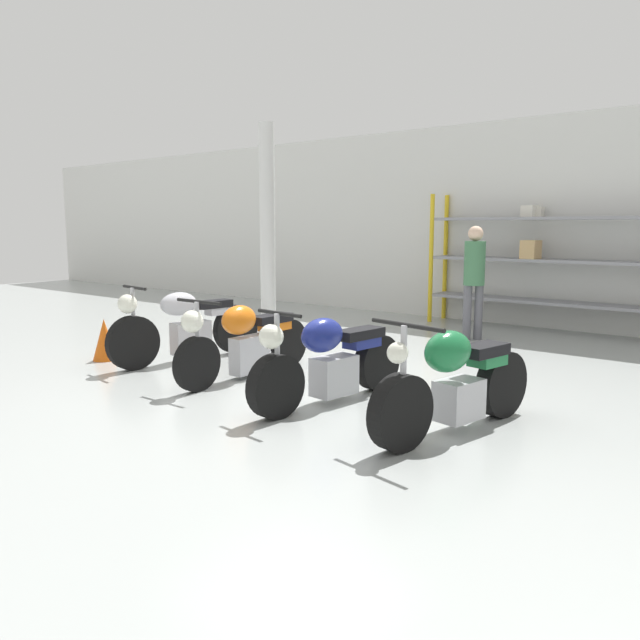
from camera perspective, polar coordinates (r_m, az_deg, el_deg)
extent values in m
plane|color=#9EA3A0|center=(6.93, -2.09, -6.12)|extent=(30.00, 30.00, 0.00)
cube|color=silver|center=(11.69, 16.99, 8.43)|extent=(30.00, 0.08, 3.60)
cylinder|color=gold|center=(11.64, 10.12, 5.54)|extent=(0.08, 0.08, 2.33)
cylinder|color=gold|center=(12.13, 11.38, 5.62)|extent=(0.08, 0.08, 2.33)
cube|color=gray|center=(11.07, 20.76, 1.49)|extent=(4.41, 0.55, 0.05)
cube|color=gray|center=(11.02, 20.95, 5.07)|extent=(4.41, 0.55, 0.05)
cube|color=gray|center=(11.00, 21.15, 8.67)|extent=(4.41, 0.55, 0.05)
cube|color=silver|center=(11.22, 18.62, 9.40)|extent=(0.24, 0.26, 0.19)
cube|color=tan|center=(11.03, 18.70, 6.12)|extent=(0.28, 0.31, 0.31)
cube|color=silver|center=(11.31, 18.94, 9.33)|extent=(0.32, 0.21, 0.17)
cylinder|color=silver|center=(11.61, -4.84, 8.77)|extent=(0.28, 0.28, 3.60)
cylinder|color=black|center=(7.99, -16.72, -2.02)|extent=(0.22, 0.68, 0.67)
cylinder|color=black|center=(8.77, -7.72, -0.82)|extent=(0.22, 0.68, 0.67)
cube|color=#ADADB2|center=(8.38, -11.71, -1.59)|extent=(0.29, 0.54, 0.43)
ellipsoid|color=#B7B7BF|center=(8.23, -12.82, 1.44)|extent=(0.33, 0.55, 0.30)
cube|color=black|center=(8.51, -9.73, 1.45)|extent=(0.28, 0.53, 0.10)
cube|color=#B7B7BF|center=(8.57, -9.22, 0.91)|extent=(0.23, 0.38, 0.12)
cylinder|color=#ADADB2|center=(7.95, -16.70, 0.40)|extent=(0.06, 0.06, 0.68)
sphere|color=silver|center=(7.90, -17.20, 1.42)|extent=(0.24, 0.24, 0.24)
cylinder|color=black|center=(7.92, -16.61, 2.86)|extent=(0.55, 0.11, 0.04)
cylinder|color=black|center=(6.81, -11.18, -3.96)|extent=(0.12, 0.60, 0.60)
cylinder|color=black|center=(7.89, -2.85, -2.09)|extent=(0.12, 0.60, 0.60)
cube|color=#ADADB2|center=(7.37, -6.43, -3.13)|extent=(0.20, 0.52, 0.43)
ellipsoid|color=orange|center=(7.18, -7.42, 0.01)|extent=(0.30, 0.49, 0.34)
cube|color=black|center=(7.58, -4.50, 0.13)|extent=(0.25, 0.59, 0.10)
cube|color=orange|center=(7.65, -4.15, -0.48)|extent=(0.22, 0.41, 0.12)
cylinder|color=#ADADB2|center=(6.76, -11.13, -1.17)|extent=(0.05, 0.05, 0.67)
sphere|color=silver|center=(6.69, -11.61, -0.14)|extent=(0.24, 0.24, 0.24)
cylinder|color=black|center=(6.73, -11.02, 1.66)|extent=(0.66, 0.06, 0.04)
cylinder|color=black|center=(5.77, -4.06, -6.08)|extent=(0.21, 0.61, 0.60)
cylinder|color=black|center=(6.78, 5.25, -3.87)|extent=(0.21, 0.61, 0.60)
cube|color=#ADADB2|center=(6.29, 1.30, -5.09)|extent=(0.31, 0.49, 0.39)
ellipsoid|color=navy|center=(6.08, 0.21, -1.40)|extent=(0.34, 0.53, 0.34)
cube|color=black|center=(6.49, 3.63, -1.24)|extent=(0.30, 0.58, 0.10)
cube|color=navy|center=(6.53, 3.86, -1.98)|extent=(0.25, 0.41, 0.12)
cylinder|color=#ADADB2|center=(5.70, -3.94, -2.77)|extent=(0.06, 0.06, 0.67)
sphere|color=silver|center=(5.63, -4.49, -1.52)|extent=(0.23, 0.23, 0.23)
cylinder|color=black|center=(5.67, -3.75, 0.61)|extent=(0.57, 0.10, 0.04)
cylinder|color=black|center=(4.98, 7.39, -8.40)|extent=(0.26, 0.64, 0.62)
cylinder|color=black|center=(6.04, 16.26, -5.64)|extent=(0.26, 0.64, 0.62)
cube|color=#ADADB2|center=(5.54, 12.57, -7.12)|extent=(0.34, 0.46, 0.35)
ellipsoid|color=#196B38|center=(5.30, 11.62, -2.83)|extent=(0.38, 0.54, 0.35)
cube|color=black|center=(5.72, 14.74, -2.65)|extent=(0.33, 0.51, 0.10)
cube|color=#196B38|center=(5.79, 15.05, -3.44)|extent=(0.27, 0.37, 0.12)
cylinder|color=#ADADB2|center=(4.90, 7.63, -4.49)|extent=(0.06, 0.06, 0.69)
sphere|color=silver|center=(4.82, 7.10, -3.00)|extent=(0.17, 0.17, 0.17)
cylinder|color=black|center=(4.86, 7.94, -0.47)|extent=(0.72, 0.17, 0.04)
cylinder|color=#595960|center=(10.00, 14.28, 0.67)|extent=(0.13, 0.13, 0.85)
cylinder|color=#595960|center=(9.94, 13.31, 0.66)|extent=(0.13, 0.13, 0.85)
cylinder|color=#3F724C|center=(9.90, 13.95, 5.06)|extent=(0.45, 0.45, 0.68)
sphere|color=beige|center=(9.88, 14.05, 7.68)|extent=(0.23, 0.23, 0.23)
cone|color=orange|center=(8.70, -19.09, -1.70)|extent=(0.32, 0.32, 0.55)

